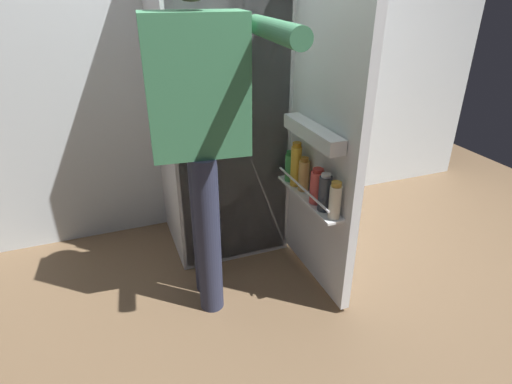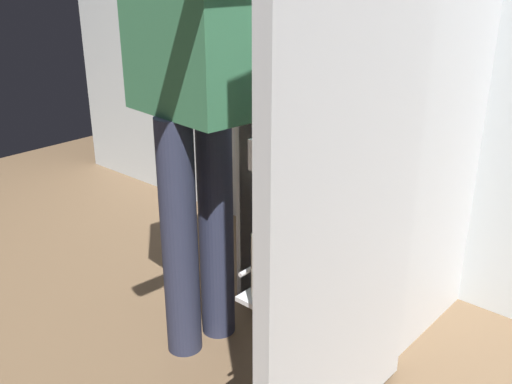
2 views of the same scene
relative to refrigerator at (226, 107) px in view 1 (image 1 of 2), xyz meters
The scene contains 4 objects.
ground_plane 1.01m from the refrigerator, 93.22° to the right, with size 5.59×5.59×0.00m, color brown.
kitchen_wall 0.51m from the refrigerator, 93.97° to the left, with size 4.40×0.10×2.41m, color silver.
refrigerator is the anchor object (origin of this frame).
person 0.59m from the refrigerator, 117.60° to the right, with size 0.54×0.77×1.66m.
Camera 1 is at (-0.65, -1.76, 1.51)m, focal length 29.22 mm.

